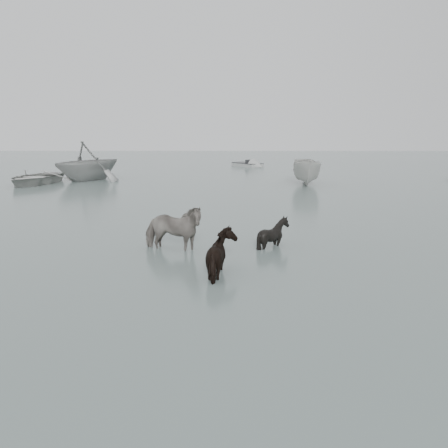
# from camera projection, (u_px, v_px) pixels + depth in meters

# --- Properties ---
(ground) EXTENTS (140.00, 140.00, 0.00)m
(ground) POSITION_uv_depth(u_px,v_px,m) (161.00, 264.00, 12.63)
(ground) COLOR slate
(ground) RESTS_ON ground
(pony_pinto) EXTENTS (2.29, 1.48, 1.78)m
(pony_pinto) POSITION_uv_depth(u_px,v_px,m) (173.00, 223.00, 13.93)
(pony_pinto) COLOR black
(pony_pinto) RESTS_ON ground
(pony_dark) EXTENTS (1.71, 1.84, 1.50)m
(pony_dark) POSITION_uv_depth(u_px,v_px,m) (224.00, 247.00, 11.68)
(pony_dark) COLOR black
(pony_dark) RESTS_ON ground
(pony_black) EXTENTS (1.23, 1.10, 1.35)m
(pony_black) POSITION_uv_depth(u_px,v_px,m) (273.00, 226.00, 14.51)
(pony_black) COLOR black
(pony_black) RESTS_ON ground
(rowboat_lead) EXTENTS (4.74, 6.03, 1.13)m
(rowboat_lead) POSITION_uv_depth(u_px,v_px,m) (35.00, 176.00, 31.31)
(rowboat_lead) COLOR #B2B2AE
(rowboat_lead) RESTS_ON ground
(rowboat_trail) EXTENTS (7.47, 7.72, 3.11)m
(rowboat_trail) POSITION_uv_depth(u_px,v_px,m) (88.00, 160.00, 33.45)
(rowboat_trail) COLOR #9D9F9D
(rowboat_trail) RESTS_ON ground
(boat_small) EXTENTS (2.53, 5.34, 1.99)m
(boat_small) POSITION_uv_depth(u_px,v_px,m) (307.00, 171.00, 30.92)
(boat_small) COLOR #BCBCB7
(boat_small) RESTS_ON ground
(skiff_mid) EXTENTS (4.15, 5.06, 0.75)m
(skiff_mid) POSITION_uv_depth(u_px,v_px,m) (247.00, 163.00, 46.49)
(skiff_mid) COLOR #9A9C9A
(skiff_mid) RESTS_ON ground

